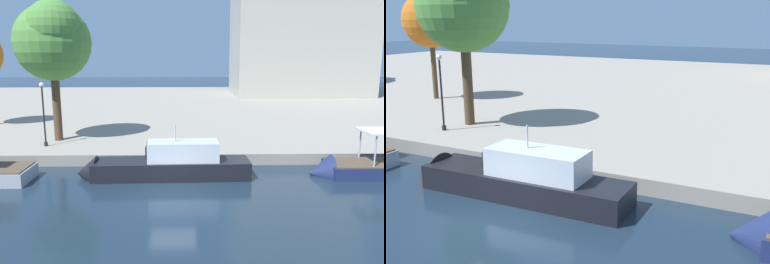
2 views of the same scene
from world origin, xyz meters
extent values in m
plane|color=#192838|center=(0.00, 0.00, 0.00)|extent=(220.00, 220.00, 0.00)
cube|color=gray|center=(0.00, 33.26, 0.39)|extent=(120.00, 55.00, 0.78)
cube|color=black|center=(-0.14, 3.24, 0.33)|extent=(9.64, 2.48, 1.52)
cone|color=black|center=(-5.33, 3.13, 0.33)|extent=(1.25, 2.18, 2.16)
cube|color=silver|center=(0.58, 3.25, 1.68)|extent=(4.35, 1.91, 1.18)
cube|color=black|center=(-1.10, 3.22, 1.74)|extent=(1.19, 1.73, 0.71)
cylinder|color=silver|center=(0.10, 3.24, 2.78)|extent=(0.08, 0.08, 1.01)
cone|color=navy|center=(9.20, 3.40, 0.14)|extent=(1.43, 2.38, 2.37)
cylinder|color=#B2B2B7|center=(12.07, 2.31, 1.81)|extent=(0.10, 0.10, 1.91)
cylinder|color=#B2B2B7|center=(12.09, 4.42, 1.81)|extent=(0.10, 0.10, 1.91)
cylinder|color=black|center=(-9.63, 8.58, 2.97)|extent=(0.12, 0.12, 4.40)
sphere|color=white|center=(-9.63, 8.58, 5.33)|extent=(0.34, 0.34, 0.34)
cylinder|color=black|center=(-9.63, 8.58, 0.93)|extent=(0.26, 0.26, 0.30)
cylinder|color=#4C3823|center=(-9.30, 10.65, 3.48)|extent=(0.64, 0.64, 5.41)
sphere|color=#4C8438|center=(-9.30, 10.65, 8.37)|extent=(5.82, 5.82, 5.82)
sphere|color=#4C8438|center=(-10.43, 10.98, 8.22)|extent=(3.00, 3.00, 3.00)
sphere|color=#4C8438|center=(-8.87, 9.70, 9.44)|extent=(3.97, 3.97, 3.97)
camera|label=1|loc=(0.54, -20.03, 7.52)|focal=36.57mm
camera|label=2|loc=(10.45, -12.41, 7.70)|focal=42.69mm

